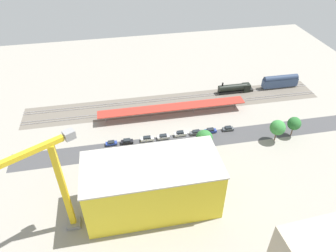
{
  "coord_description": "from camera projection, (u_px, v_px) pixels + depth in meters",
  "views": [
    {
      "loc": [
        24.97,
        87.73,
        73.02
      ],
      "look_at": [
        7.95,
        2.66,
        6.63
      ],
      "focal_mm": 33.4,
      "sensor_mm": 36.0,
      "label": 1
    }
  ],
  "objects": [
    {
      "name": "parked_car_6",
      "position": [
        127.0,
        142.0,
        111.66
      ],
      "size": [
        4.41,
        1.98,
        1.65
      ],
      "color": "black",
      "rests_on": "ground"
    },
    {
      "name": "track_rails",
      "position": [
        175.0,
        102.0,
        132.97
      ],
      "size": [
        124.48,
        9.47,
        0.12
      ],
      "color": "#9E9EA8",
      "rests_on": "ground"
    },
    {
      "name": "street_tree_1",
      "position": [
        294.0,
        124.0,
        112.46
      ],
      "size": [
        4.84,
        4.84,
        7.82
      ],
      "color": "brown",
      "rests_on": "ground"
    },
    {
      "name": "box_truck_0",
      "position": [
        153.0,
        164.0,
        100.97
      ],
      "size": [
        10.03,
        2.69,
        3.66
      ],
      "color": "black",
      "rests_on": "ground"
    },
    {
      "name": "parked_car_2",
      "position": [
        196.0,
        133.0,
        115.74
      ],
      "size": [
        4.63,
        1.85,
        1.64
      ],
      "color": "black",
      "rests_on": "ground"
    },
    {
      "name": "construction_roof_slab",
      "position": [
        151.0,
        165.0,
        80.78
      ],
      "size": [
        36.88,
        17.26,
        0.4
      ],
      "primitive_type": "cube",
      "rotation": [
        0.0,
        0.0,
        -0.01
      ],
      "color": "#B7B2A8",
      "rests_on": "construction_building"
    },
    {
      "name": "construction_building",
      "position": [
        152.0,
        186.0,
        85.69
      ],
      "size": [
        36.28,
        16.66,
        15.76
      ],
      "primitive_type": "cube",
      "rotation": [
        0.0,
        0.0,
        -0.01
      ],
      "color": "yellow",
      "rests_on": "ground"
    },
    {
      "name": "passenger_coach",
      "position": [
        280.0,
        81.0,
        141.54
      ],
      "size": [
        16.41,
        3.05,
        6.05
      ],
      "color": "black",
      "rests_on": "ground"
    },
    {
      "name": "parked_car_5",
      "position": [
        147.0,
        139.0,
        112.76
      ],
      "size": [
        4.72,
        1.89,
        1.75
      ],
      "color": "black",
      "rests_on": "ground"
    },
    {
      "name": "platform_canopy_near",
      "position": [
        173.0,
        107.0,
        123.82
      ],
      "size": [
        58.97,
        5.61,
        3.94
      ],
      "color": "#A82D23",
      "rests_on": "ground"
    },
    {
      "name": "tower_crane",
      "position": [
        52.0,
        183.0,
        73.09
      ],
      "size": [
        23.12,
        13.66,
        30.17
      ],
      "color": "gray",
      "rests_on": "ground"
    },
    {
      "name": "street_tree_0",
      "position": [
        278.0,
        128.0,
        109.94
      ],
      "size": [
        5.47,
        5.47,
        8.51
      ],
      "color": "brown",
      "rests_on": "ground"
    },
    {
      "name": "traffic_light",
      "position": [
        204.0,
        137.0,
        107.31
      ],
      "size": [
        0.5,
        0.36,
        7.29
      ],
      "color": "#333333",
      "rests_on": "ground"
    },
    {
      "name": "rail_bed",
      "position": [
        175.0,
        103.0,
        133.08
      ],
      "size": [
        124.6,
        15.91,
        0.01
      ],
      "primitive_type": "cube",
      "rotation": [
        0.0,
        0.0,
        -0.01
      ],
      "color": "#665E54",
      "rests_on": "ground"
    },
    {
      "name": "street_tree_2",
      "position": [
        204.0,
        138.0,
        106.69
      ],
      "size": [
        5.87,
        5.87,
        7.82
      ],
      "color": "brown",
      "rests_on": "ground"
    },
    {
      "name": "parked_car_7",
      "position": [
        111.0,
        143.0,
        110.96
      ],
      "size": [
        4.1,
        1.86,
        1.53
      ],
      "color": "black",
      "rests_on": "ground"
    },
    {
      "name": "parked_car_3",
      "position": [
        180.0,
        134.0,
        115.02
      ],
      "size": [
        4.51,
        1.87,
        1.88
      ],
      "color": "black",
      "rests_on": "ground"
    },
    {
      "name": "parked_car_1",
      "position": [
        210.0,
        131.0,
        116.53
      ],
      "size": [
        4.45,
        1.84,
        1.73
      ],
      "color": "black",
      "rests_on": "ground"
    },
    {
      "name": "street_asphalt",
      "position": [
        190.0,
        141.0,
        113.12
      ],
      "size": [
        124.56,
        10.0,
        0.01
      ],
      "primitive_type": "cube",
      "rotation": [
        0.0,
        0.0,
        -0.01
      ],
      "color": "#424244",
      "rests_on": "ground"
    },
    {
      "name": "locomotive",
      "position": [
        236.0,
        88.0,
        139.04
      ],
      "size": [
        15.97,
        3.13,
        5.31
      ],
      "color": "black",
      "rests_on": "ground"
    },
    {
      "name": "parked_car_4",
      "position": [
        163.0,
        137.0,
        113.68
      ],
      "size": [
        4.44,
        1.83,
        1.67
      ],
      "color": "black",
      "rests_on": "ground"
    },
    {
      "name": "parked_car_0",
      "position": [
        228.0,
        129.0,
        117.65
      ],
      "size": [
        4.26,
        1.99,
        1.58
      ],
      "color": "black",
      "rests_on": "ground"
    },
    {
      "name": "ground_plane",
      "position": [
        187.0,
        133.0,
        116.58
      ],
      "size": [
        199.18,
        199.18,
        0.0
      ],
      "primitive_type": "plane",
      "color": "gray",
      "rests_on": "ground"
    }
  ]
}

